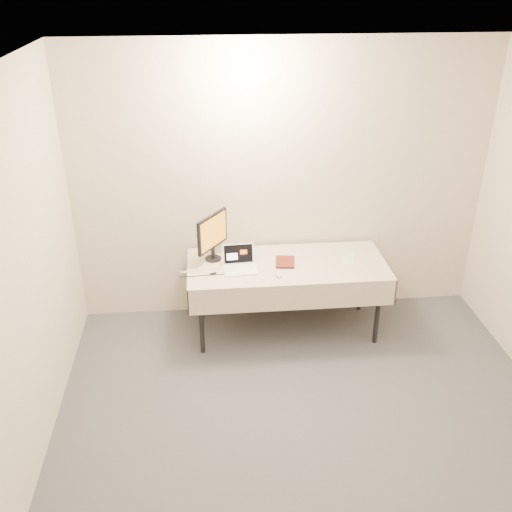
{
  "coord_description": "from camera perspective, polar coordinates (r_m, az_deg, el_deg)",
  "views": [
    {
      "loc": [
        -0.74,
        -2.6,
        3.24
      ],
      "look_at": [
        -0.3,
        1.99,
        0.86
      ],
      "focal_mm": 40.0,
      "sensor_mm": 36.0,
      "label": 1
    }
  ],
  "objects": [
    {
      "name": "back_wall",
      "position": [
        5.49,
        2.61,
        7.12
      ],
      "size": [
        4.0,
        0.1,
        2.7
      ],
      "primitive_type": "cube",
      "color": "beige",
      "rests_on": "ground"
    },
    {
      "name": "table",
      "position": [
        5.36,
        3.12,
        -1.34
      ],
      "size": [
        1.86,
        0.81,
        0.74
      ],
      "color": "black",
      "rests_on": "ground"
    },
    {
      "name": "clicker",
      "position": [
        5.11,
        2.25,
        -1.89
      ],
      "size": [
        0.08,
        0.11,
        0.03
      ],
      "primitive_type": "ellipsoid",
      "rotation": [
        0.0,
        0.0,
        0.26
      ],
      "color": "silver",
      "rests_on": "table"
    },
    {
      "name": "ground",
      "position": [
        4.22,
        7.23,
        -23.13
      ],
      "size": [
        5.0,
        5.0,
        0.0
      ],
      "primitive_type": "plane",
      "color": "#45454A",
      "rests_on": "ground"
    },
    {
      "name": "monitor",
      "position": [
        5.3,
        -4.38,
        2.23
      ],
      "size": [
        0.28,
        0.37,
        0.46
      ],
      "rotation": [
        0.0,
        0.0,
        0.94
      ],
      "color": "black",
      "rests_on": "table"
    },
    {
      "name": "alarm_clock",
      "position": [
        5.49,
        -1.33,
        0.48
      ],
      "size": [
        0.15,
        0.09,
        0.06
      ],
      "rotation": [
        0.0,
        0.0,
        0.27
      ],
      "color": "black",
      "rests_on": "table"
    },
    {
      "name": "usb_dongle",
      "position": [
        5.16,
        -4.32,
        -1.77
      ],
      "size": [
        0.06,
        0.04,
        0.01
      ],
      "primitive_type": "cube",
      "rotation": [
        0.0,
        0.0,
        0.4
      ],
      "color": "black",
      "rests_on": "table"
    },
    {
      "name": "book",
      "position": [
        5.29,
        2.01,
        0.42
      ],
      "size": [
        0.17,
        0.05,
        0.23
      ],
      "primitive_type": "imported",
      "rotation": [
        0.0,
        0.0,
        -0.15
      ],
      "color": "maroon",
      "rests_on": "table"
    },
    {
      "name": "laptop",
      "position": [
        5.23,
        -1.67,
        -0.72
      ],
      "size": [
        0.31,
        0.28,
        0.21
      ],
      "rotation": [
        0.0,
        0.0,
        0.05
      ],
      "color": "white",
      "rests_on": "table"
    },
    {
      "name": "paper_form",
      "position": [
        5.49,
        9.26,
        -0.22
      ],
      "size": [
        0.18,
        0.27,
        0.0
      ],
      "primitive_type": "cube",
      "rotation": [
        0.0,
        0.0,
        -0.33
      ],
      "color": "#B0DAAD",
      "rests_on": "table"
    }
  ]
}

